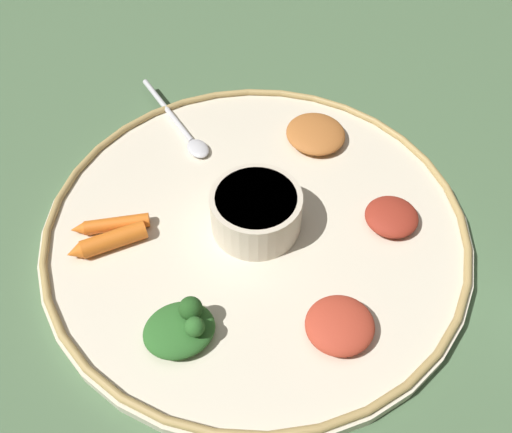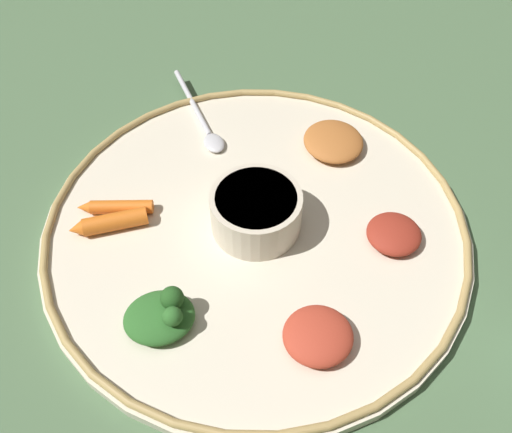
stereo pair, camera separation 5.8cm
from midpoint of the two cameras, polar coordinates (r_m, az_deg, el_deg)
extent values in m
plane|color=#4C6B47|center=(0.60, -2.75, -1.91)|extent=(2.40, 2.40, 0.00)
cylinder|color=beige|center=(0.60, -2.77, -1.50)|extent=(0.46, 0.46, 0.01)
torus|color=tan|center=(0.59, -2.81, -0.91)|extent=(0.45, 0.45, 0.01)
cylinder|color=beige|center=(0.57, -2.89, 0.34)|extent=(0.10, 0.10, 0.05)
cylinder|color=brown|center=(0.56, -2.97, 1.66)|extent=(0.08, 0.08, 0.01)
ellipsoid|color=silver|center=(0.67, -8.51, 6.83)|extent=(0.04, 0.04, 0.01)
cylinder|color=silver|center=(0.73, -11.46, 10.66)|extent=(0.09, 0.11, 0.01)
ellipsoid|color=#2D6628|center=(0.52, -11.17, -11.66)|extent=(0.09, 0.08, 0.02)
sphere|color=#23511E|center=(0.51, -10.06, -9.56)|extent=(0.02, 0.02, 0.02)
sphere|color=#2D6628|center=(0.50, -9.71, -11.41)|extent=(0.02, 0.02, 0.02)
cylinder|color=orange|center=(0.61, -16.83, -0.91)|extent=(0.07, 0.04, 0.02)
cone|color=orange|center=(0.62, -20.56, -1.41)|extent=(0.02, 0.02, 0.01)
cylinder|color=orange|center=(0.59, -17.21, -2.45)|extent=(0.07, 0.05, 0.02)
cone|color=orange|center=(0.60, -20.96, -3.70)|extent=(0.02, 0.02, 0.02)
ellipsoid|color=#B73D28|center=(0.52, 5.44, -11.35)|extent=(0.09, 0.09, 0.02)
ellipsoid|color=maroon|center=(0.60, 11.18, -0.19)|extent=(0.08, 0.08, 0.02)
ellipsoid|color=#B2662D|center=(0.68, 3.74, 8.41)|extent=(0.10, 0.10, 0.02)
camera|label=1|loc=(0.03, -92.87, -3.55)|focal=38.69mm
camera|label=2|loc=(0.03, 87.13, 3.55)|focal=38.69mm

